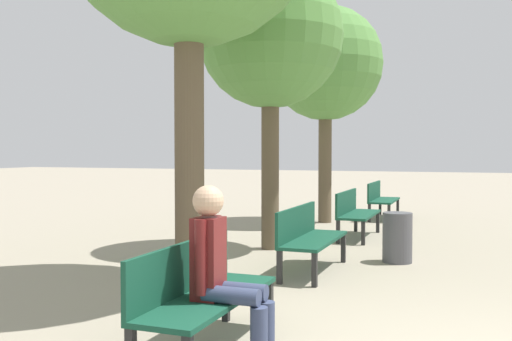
{
  "coord_description": "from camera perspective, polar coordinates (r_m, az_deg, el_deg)",
  "views": [
    {
      "loc": [
        -0.21,
        -3.93,
        1.57
      ],
      "look_at": [
        -3.66,
        5.15,
        1.23
      ],
      "focal_mm": 40.0,
      "sensor_mm": 36.0,
      "label": 1
    }
  ],
  "objects": [
    {
      "name": "person_seated",
      "position": [
        4.36,
        -3.38,
        -9.65
      ],
      "size": [
        0.62,
        0.35,
        1.31
      ],
      "color": "#384260",
      "rests_on": "ground_plane"
    },
    {
      "name": "bench_row_3",
      "position": [
        13.53,
        12.32,
        -2.64
      ],
      "size": [
        0.51,
        1.65,
        0.84
      ],
      "color": "#144733",
      "rests_on": "ground_plane"
    },
    {
      "name": "bench_row_1",
      "position": [
        7.45,
        5.15,
        -6.35
      ],
      "size": [
        0.51,
        1.65,
        0.84
      ],
      "color": "#144733",
      "rests_on": "ground_plane"
    },
    {
      "name": "trash_bin",
      "position": [
        8.3,
        13.95,
        -6.52
      ],
      "size": [
        0.41,
        0.41,
        0.7
      ],
      "color": "#4C4C51",
      "rests_on": "ground_plane"
    },
    {
      "name": "tree_row_1",
      "position": [
        9.25,
        1.44,
        13.17
      ],
      "size": [
        2.31,
        2.31,
        4.55
      ],
      "color": "brown",
      "rests_on": "ground_plane"
    },
    {
      "name": "tree_row_2",
      "position": [
        12.68,
        6.96,
        10.47
      ],
      "size": [
        2.48,
        2.48,
        4.72
      ],
      "color": "brown",
      "rests_on": "ground_plane"
    },
    {
      "name": "bench_row_2",
      "position": [
        10.47,
        9.78,
        -3.96
      ],
      "size": [
        0.51,
        1.65,
        0.84
      ],
      "color": "#144733",
      "rests_on": "ground_plane"
    },
    {
      "name": "bench_row_0",
      "position": [
        4.58,
        -5.7,
        -11.67
      ],
      "size": [
        0.51,
        1.65,
        0.84
      ],
      "color": "#144733",
      "rests_on": "ground_plane"
    }
  ]
}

